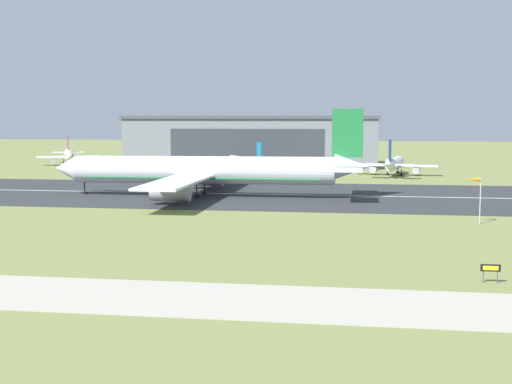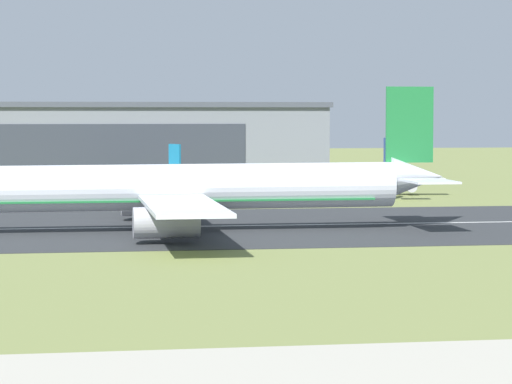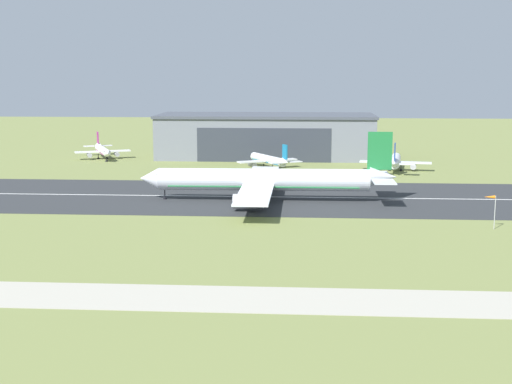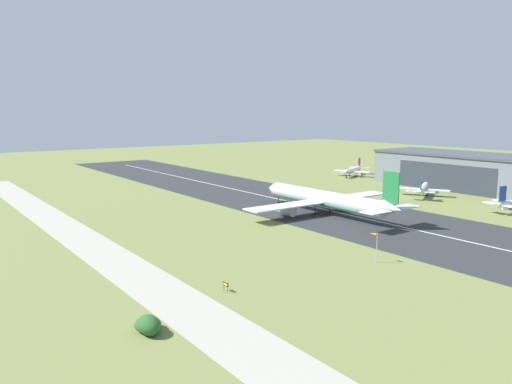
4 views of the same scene
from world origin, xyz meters
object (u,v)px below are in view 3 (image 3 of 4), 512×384
(windsock_pole, at_px, (490,199))
(airplane_landing, at_px, (265,180))
(airplane_parked_east, at_px, (102,150))
(airplane_parked_centre, at_px, (395,161))
(airplane_parked_west, at_px, (268,160))

(windsock_pole, bearing_deg, airplane_landing, 147.95)
(airplane_parked_east, bearing_deg, airplane_parked_centre, -14.01)
(airplane_parked_centre, bearing_deg, windsock_pole, -84.63)
(airplane_parked_west, relative_size, airplane_parked_centre, 0.98)
(windsock_pole, bearing_deg, airplane_parked_west, 119.24)
(airplane_parked_west, bearing_deg, airplane_parked_east, 158.59)
(airplane_parked_east, bearing_deg, windsock_pole, -45.19)
(airplane_landing, distance_m, airplane_parked_east, 96.97)
(airplane_landing, height_order, airplane_parked_west, airplane_landing)
(airplane_landing, distance_m, airplane_parked_centre, 63.79)
(airplane_parked_west, xyz_separation_m, windsock_pole, (45.40, -81.11, 2.83))
(airplane_parked_east, xyz_separation_m, windsock_pole, (103.03, -103.71, 2.77))
(airplane_landing, xyz_separation_m, airplane_parked_centre, (35.96, 52.66, -1.79))
(airplane_parked_centre, xyz_separation_m, windsock_pole, (7.50, -79.88, 2.77))
(airplane_parked_centre, relative_size, windsock_pole, 3.85)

